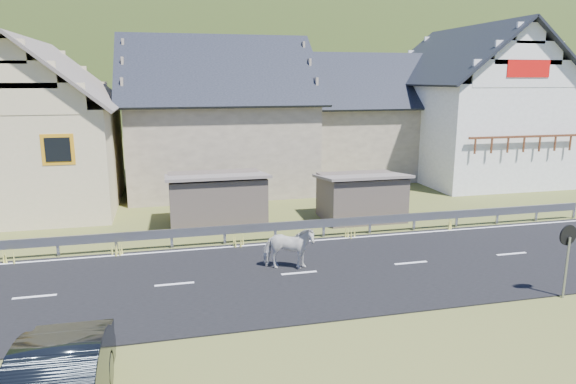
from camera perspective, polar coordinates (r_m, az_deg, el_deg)
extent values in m
plane|color=#424C1F|center=(17.04, 1.24, -9.11)|extent=(160.00, 160.00, 0.00)
cube|color=black|center=(17.03, 1.24, -9.05)|extent=(60.00, 7.00, 0.04)
cube|color=silver|center=(17.03, 1.24, -8.97)|extent=(60.00, 6.60, 0.01)
cube|color=#93969B|center=(20.24, -1.42, -3.86)|extent=(28.00, 0.08, 0.34)
cube|color=#93969B|center=(20.30, -24.20, -5.62)|extent=(0.10, 0.06, 0.70)
cube|color=#93969B|center=(20.01, -18.55, -5.41)|extent=(0.10, 0.06, 0.70)
cube|color=#93969B|center=(19.91, -12.80, -5.14)|extent=(0.10, 0.06, 0.70)
cube|color=#93969B|center=(20.02, -7.05, -4.83)|extent=(0.10, 0.06, 0.70)
cube|color=#93969B|center=(20.33, -1.43, -4.47)|extent=(0.10, 0.06, 0.70)
cube|color=#93969B|center=(20.82, 3.97, -4.08)|extent=(0.10, 0.06, 0.70)
cube|color=#93969B|center=(21.49, 9.07, -3.68)|extent=(0.10, 0.06, 0.70)
cube|color=#93969B|center=(22.32, 13.83, -3.29)|extent=(0.10, 0.06, 0.70)
cube|color=#93969B|center=(23.29, 18.21, -2.90)|extent=(0.10, 0.06, 0.70)
cube|color=#93969B|center=(24.39, 22.22, -2.53)|extent=(0.10, 0.06, 0.70)
cube|color=#93969B|center=(25.59, 25.87, -2.18)|extent=(0.10, 0.06, 0.70)
cube|color=#93969B|center=(26.90, 29.17, -1.86)|extent=(0.10, 0.06, 0.70)
cube|color=brown|center=(22.51, -7.94, -0.93)|extent=(4.30, 3.30, 2.40)
cube|color=brown|center=(23.57, 8.12, -0.58)|extent=(3.80, 2.90, 2.20)
cube|color=beige|center=(28.20, -25.63, 3.55)|extent=(7.00, 9.00, 5.00)
cube|color=orange|center=(23.40, -24.20, 4.33)|extent=(1.30, 0.12, 1.30)
cube|color=tan|center=(30.70, -7.77, 5.29)|extent=(10.00, 9.00, 5.00)
cube|color=tan|center=(35.09, 8.43, 5.83)|extent=(9.00, 8.00, 4.60)
cube|color=white|center=(35.13, 19.50, 6.41)|extent=(8.00, 10.00, 6.00)
cube|color=red|center=(30.89, 25.17, 12.30)|extent=(2.60, 0.06, 0.90)
cube|color=brown|center=(30.86, 24.81, 5.61)|extent=(6.80, 0.12, 0.12)
ellipsoid|color=#24300F|center=(197.28, -10.87, 4.57)|extent=(440.00, 280.00, 260.00)
imported|color=beige|center=(17.12, 0.05, -6.24)|extent=(1.28, 1.90, 1.47)
cylinder|color=#93969B|center=(17.01, 28.51, -7.42)|extent=(0.07, 0.07, 1.84)
cylinder|color=black|center=(16.78, 28.69, -4.22)|extent=(0.61, 0.11, 0.61)
cylinder|color=white|center=(16.81, 28.60, -4.19)|extent=(0.52, 0.08, 0.52)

